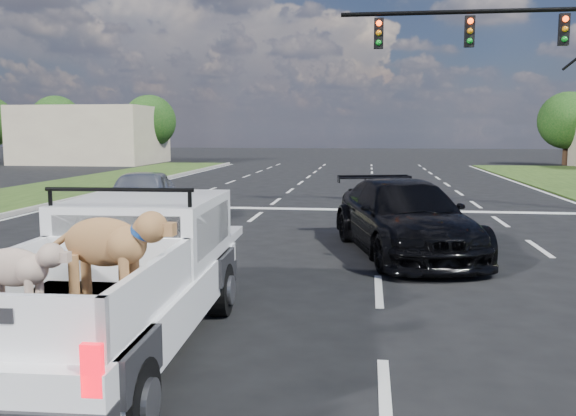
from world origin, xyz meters
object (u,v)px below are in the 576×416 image
pickup_truck (122,277)px  black_coupe (405,218)px  silver_sedan (141,197)px  traffic_signal (555,59)px

pickup_truck → black_coupe: bearing=58.0°
black_coupe → silver_sedan: bearing=139.9°
black_coupe → pickup_truck: bearing=-134.3°
pickup_truck → black_coupe: 7.09m
pickup_truck → silver_sedan: size_ratio=1.18×
traffic_signal → silver_sedan: bearing=-160.7°
pickup_truck → silver_sedan: bearing=107.5°
traffic_signal → black_coupe: (-4.89, -7.44, -3.97)m
traffic_signal → silver_sedan: size_ratio=2.09×
traffic_signal → silver_sedan: 13.14m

